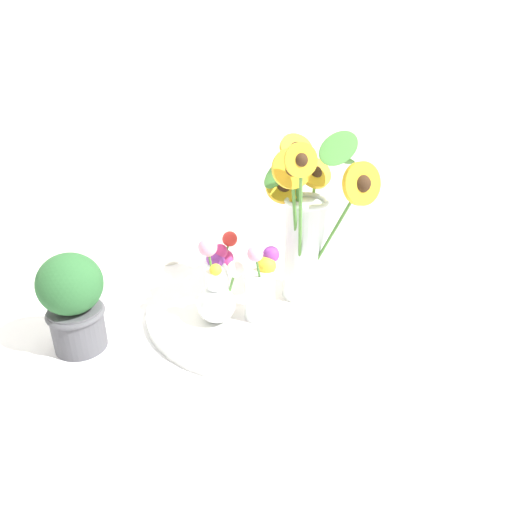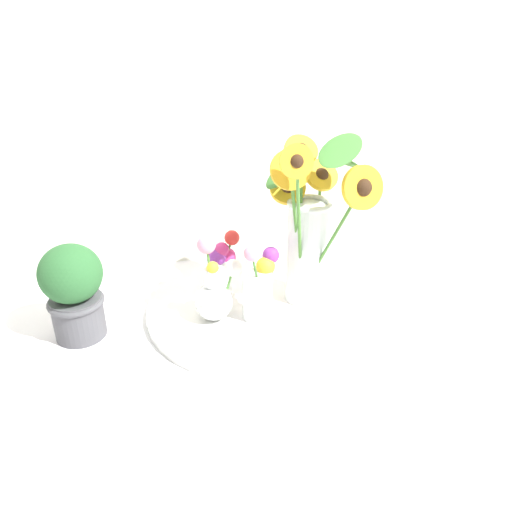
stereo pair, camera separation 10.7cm
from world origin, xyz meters
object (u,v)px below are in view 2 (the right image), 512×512
(serving_tray, at_px, (256,308))
(vase_small_center, at_px, (259,286))
(potted_plant, at_px, (74,289))
(mason_jar_sunflowers, at_px, (309,230))
(vase_bulb_right, at_px, (214,292))
(vase_small_back, at_px, (221,267))

(serving_tray, bearing_deg, vase_small_center, -96.90)
(vase_small_center, relative_size, potted_plant, 0.86)
(serving_tray, bearing_deg, mason_jar_sunflowers, -1.02)
(potted_plant, bearing_deg, serving_tray, -2.85)
(serving_tray, height_order, vase_small_center, vase_small_center)
(mason_jar_sunflowers, bearing_deg, vase_bulb_right, -175.32)
(mason_jar_sunflowers, height_order, vase_small_center, mason_jar_sunflowers)
(mason_jar_sunflowers, relative_size, vase_bulb_right, 2.13)
(vase_bulb_right, height_order, vase_small_back, vase_bulb_right)
(serving_tray, bearing_deg, vase_bulb_right, -168.49)
(vase_small_center, relative_size, vase_bulb_right, 0.96)
(vase_small_center, bearing_deg, potted_plant, 171.04)
(serving_tray, relative_size, vase_small_center, 2.74)
(vase_small_back, bearing_deg, potted_plant, -172.04)
(vase_small_center, distance_m, vase_small_back, 0.12)
(serving_tray, distance_m, potted_plant, 0.39)
(vase_small_center, relative_size, vase_small_back, 1.08)
(serving_tray, distance_m, mason_jar_sunflowers, 0.22)
(vase_small_back, bearing_deg, vase_bulb_right, -112.05)
(mason_jar_sunflowers, distance_m, potted_plant, 0.51)
(vase_small_center, bearing_deg, vase_bulb_right, 167.85)
(serving_tray, distance_m, vase_small_center, 0.09)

